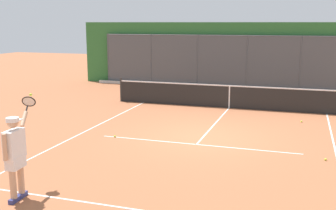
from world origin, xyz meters
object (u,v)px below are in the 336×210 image
tennis_ball_by_sideline (326,159)px  tennis_ball_near_net (115,136)px  tennis_ball_mid_court (301,121)px  tennis_player (15,152)px

tennis_ball_by_sideline → tennis_ball_near_net: size_ratio=1.00×
tennis_ball_by_sideline → tennis_ball_mid_court: bearing=-81.4°
tennis_ball_mid_court → tennis_ball_by_sideline: size_ratio=1.00×
tennis_ball_near_net → tennis_ball_mid_court: bearing=-144.9°
tennis_ball_by_sideline → tennis_ball_near_net: 6.14m
tennis_player → tennis_ball_by_sideline: (-6.00, -4.45, -0.97)m
tennis_ball_by_sideline → tennis_player: bearing=36.6°
tennis_ball_mid_court → tennis_ball_by_sideline: bearing=98.6°
tennis_player → tennis_ball_near_net: size_ratio=30.19×
tennis_ball_mid_court → tennis_player: bearing=58.2°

